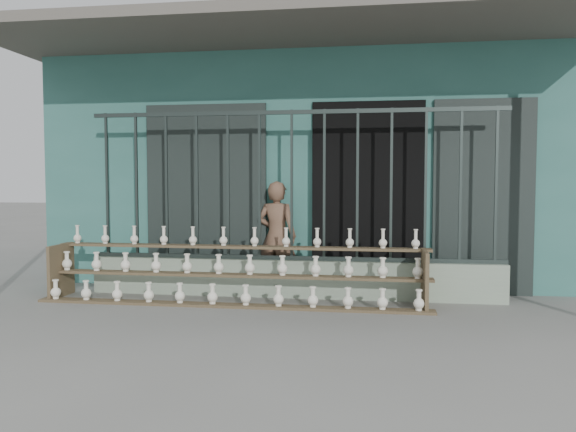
# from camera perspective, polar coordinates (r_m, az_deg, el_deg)

# --- Properties ---
(ground) EXTENTS (60.00, 60.00, 0.00)m
(ground) POSITION_cam_1_polar(r_m,az_deg,el_deg) (5.62, -1.52, -10.85)
(ground) COLOR slate
(workshop_building) EXTENTS (7.40, 6.60, 3.21)m
(workshop_building) POSITION_cam_1_polar(r_m,az_deg,el_deg) (9.64, 2.85, 4.83)
(workshop_building) COLOR #326B62
(workshop_building) RESTS_ON ground
(parapet_wall) EXTENTS (5.00, 0.20, 0.45)m
(parapet_wall) POSITION_cam_1_polar(r_m,az_deg,el_deg) (6.83, 0.37, -6.36)
(parapet_wall) COLOR #91A58D
(parapet_wall) RESTS_ON ground
(security_fence) EXTENTS (5.00, 0.04, 1.80)m
(security_fence) POSITION_cam_1_polar(r_m,az_deg,el_deg) (6.73, 0.37, 3.12)
(security_fence) COLOR #283330
(security_fence) RESTS_ON parapet_wall
(shelf_rack) EXTENTS (4.50, 0.68, 0.85)m
(shelf_rack) POSITION_cam_1_polar(r_m,az_deg,el_deg) (6.52, -5.53, -5.63)
(shelf_rack) COLOR brown
(shelf_rack) RESTS_ON ground
(elderly_woman) EXTENTS (0.56, 0.42, 1.40)m
(elderly_woman) POSITION_cam_1_polar(r_m,az_deg,el_deg) (7.15, -1.14, -2.06)
(elderly_woman) COLOR brown
(elderly_woman) RESTS_ON ground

